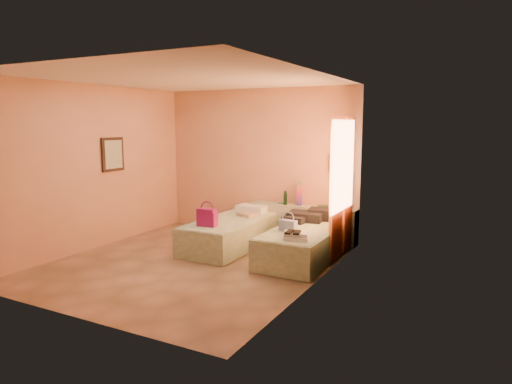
% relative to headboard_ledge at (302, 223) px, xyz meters
% --- Properties ---
extents(ground, '(4.50, 4.50, 0.00)m').
position_rel_headboard_ledge_xyz_m(ground, '(-0.98, -2.10, -0.33)').
color(ground, '#A27E61').
rests_on(ground, ground).
extents(room_walls, '(4.02, 4.51, 2.81)m').
position_rel_headboard_ledge_xyz_m(room_walls, '(-0.77, -1.53, 1.46)').
color(room_walls, tan).
rests_on(room_walls, ground).
extents(headboard_ledge, '(2.05, 0.30, 0.65)m').
position_rel_headboard_ledge_xyz_m(headboard_ledge, '(0.00, 0.00, 0.00)').
color(headboard_ledge, '#9FA688').
rests_on(headboard_ledge, ground).
extents(bed_left, '(0.91, 2.00, 0.50)m').
position_rel_headboard_ledge_xyz_m(bed_left, '(-0.91, -1.05, -0.08)').
color(bed_left, beige).
rests_on(bed_left, ground).
extents(bed_right, '(0.91, 2.00, 0.50)m').
position_rel_headboard_ledge_xyz_m(bed_right, '(0.49, -1.09, -0.08)').
color(bed_right, beige).
rests_on(bed_right, ground).
extents(water_bottle, '(0.09, 0.09, 0.25)m').
position_rel_headboard_ledge_xyz_m(water_bottle, '(-0.31, -0.07, 0.45)').
color(water_bottle, '#12321E').
rests_on(water_bottle, headboard_ledge).
extents(rainbow_box, '(0.12, 0.12, 0.43)m').
position_rel_headboard_ledge_xyz_m(rainbow_box, '(-0.06, -0.01, 0.54)').
color(rainbow_box, '#92125C').
rests_on(rainbow_box, headboard_ledge).
extents(small_dish, '(0.15, 0.15, 0.03)m').
position_rel_headboard_ledge_xyz_m(small_dish, '(-0.41, -0.00, 0.34)').
color(small_dish, '#478367').
rests_on(small_dish, headboard_ledge).
extents(green_book, '(0.23, 0.20, 0.03)m').
position_rel_headboard_ledge_xyz_m(green_book, '(0.39, 0.02, 0.34)').
color(green_book, '#284B2C').
rests_on(green_book, headboard_ledge).
extents(flower_vase, '(0.22, 0.22, 0.25)m').
position_rel_headboard_ledge_xyz_m(flower_vase, '(0.73, 0.02, 0.45)').
color(flower_vase, silver).
rests_on(flower_vase, headboard_ledge).
extents(magenta_handbag, '(0.33, 0.21, 0.29)m').
position_rel_headboard_ledge_xyz_m(magenta_handbag, '(-0.98, -1.66, 0.32)').
color(magenta_handbag, '#92125C').
rests_on(magenta_handbag, bed_left).
extents(khaki_garment, '(0.38, 0.34, 0.05)m').
position_rel_headboard_ledge_xyz_m(khaki_garment, '(-0.79, -0.65, 0.20)').
color(khaki_garment, tan).
rests_on(khaki_garment, bed_left).
extents(clothes_pile, '(0.68, 0.68, 0.19)m').
position_rel_headboard_ledge_xyz_m(clothes_pile, '(0.33, -0.54, 0.27)').
color(clothes_pile, black).
rests_on(clothes_pile, bed_right).
extents(blue_handbag, '(0.28, 0.14, 0.18)m').
position_rel_headboard_ledge_xyz_m(blue_handbag, '(0.33, -1.39, 0.26)').
color(blue_handbag, '#4364A1').
rests_on(blue_handbag, bed_right).
extents(towel_stack, '(0.42, 0.39, 0.10)m').
position_rel_headboard_ledge_xyz_m(towel_stack, '(0.63, -1.79, 0.23)').
color(towel_stack, white).
rests_on(towel_stack, bed_right).
extents(sandal_pair, '(0.21, 0.26, 0.02)m').
position_rel_headboard_ledge_xyz_m(sandal_pair, '(0.60, -1.84, 0.29)').
color(sandal_pair, black).
rests_on(sandal_pair, towel_stack).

